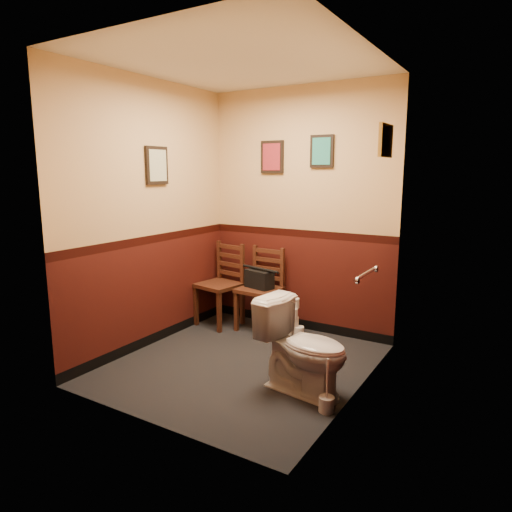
{
  "coord_description": "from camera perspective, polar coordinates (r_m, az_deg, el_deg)",
  "views": [
    {
      "loc": [
        2.2,
        -3.39,
        1.79
      ],
      "look_at": [
        0.0,
        0.25,
        1.0
      ],
      "focal_mm": 32.0,
      "sensor_mm": 36.0,
      "label": 1
    }
  ],
  "objects": [
    {
      "name": "floor",
      "position": [
        4.43,
        -1.72,
        -13.36
      ],
      "size": [
        2.2,
        2.4,
        0.0
      ],
      "primitive_type": "cube",
      "color": "black",
      "rests_on": "ground"
    },
    {
      "name": "ceiling",
      "position": [
        4.15,
        -1.94,
        23.18
      ],
      "size": [
        2.2,
        2.4,
        0.0
      ],
      "primitive_type": "cube",
      "rotation": [
        3.14,
        0.0,
        0.0
      ],
      "color": "silver",
      "rests_on": "ground"
    },
    {
      "name": "wall_back",
      "position": [
        5.11,
        5.54,
        5.54
      ],
      "size": [
        2.2,
        0.0,
        2.7
      ],
      "primitive_type": "cube",
      "rotation": [
        1.57,
        0.0,
        0.0
      ],
      "color": "#3B110C",
      "rests_on": "ground"
    },
    {
      "name": "wall_front",
      "position": [
        3.14,
        -13.82,
        2.12
      ],
      "size": [
        2.2,
        0.0,
        2.7
      ],
      "primitive_type": "cube",
      "rotation": [
        -1.57,
        0.0,
        0.0
      ],
      "color": "#3B110C",
      "rests_on": "ground"
    },
    {
      "name": "wall_left",
      "position": [
        4.76,
        -13.06,
        4.94
      ],
      "size": [
        0.0,
        2.4,
        2.7
      ],
      "primitive_type": "cube",
      "rotation": [
        1.57,
        0.0,
        1.57
      ],
      "color": "#3B110C",
      "rests_on": "ground"
    },
    {
      "name": "wall_right",
      "position": [
        3.6,
        13.08,
        3.2
      ],
      "size": [
        0.0,
        2.4,
        2.7
      ],
      "primitive_type": "cube",
      "rotation": [
        1.57,
        0.0,
        -1.57
      ],
      "color": "#3B110C",
      "rests_on": "ground"
    },
    {
      "name": "grab_bar",
      "position": [
        3.91,
        13.56,
        -2.21
      ],
      "size": [
        0.05,
        0.56,
        0.06
      ],
      "color": "silver",
      "rests_on": "wall_right"
    },
    {
      "name": "framed_print_back_a",
      "position": [
        5.24,
        2.03,
        12.27
      ],
      "size": [
        0.28,
        0.04,
        0.36
      ],
      "color": "black",
      "rests_on": "wall_back"
    },
    {
      "name": "framed_print_back_b",
      "position": [
        4.98,
        8.23,
        12.83
      ],
      "size": [
        0.26,
        0.04,
        0.34
      ],
      "color": "black",
      "rests_on": "wall_back"
    },
    {
      "name": "framed_print_left",
      "position": [
        4.79,
        -12.29,
        11.0
      ],
      "size": [
        0.04,
        0.3,
        0.38
      ],
      "color": "black",
      "rests_on": "wall_left"
    },
    {
      "name": "framed_print_right",
      "position": [
        4.16,
        15.88,
        13.71
      ],
      "size": [
        0.04,
        0.34,
        0.28
      ],
      "color": "olive",
      "rests_on": "wall_right"
    },
    {
      "name": "toilet",
      "position": [
        3.8,
        5.94,
        -11.38
      ],
      "size": [
        0.82,
        0.53,
        0.76
      ],
      "primitive_type": "imported",
      "rotation": [
        0.0,
        0.0,
        1.44
      ],
      "color": "white",
      "rests_on": "floor"
    },
    {
      "name": "toilet_brush",
      "position": [
        3.66,
        8.81,
        -17.71
      ],
      "size": [
        0.12,
        0.12,
        0.43
      ],
      "color": "silver",
      "rests_on": "floor"
    },
    {
      "name": "chair_left",
      "position": [
        5.39,
        -4.33,
        -3.54
      ],
      "size": [
        0.52,
        0.52,
        0.96
      ],
      "rotation": [
        0.0,
        0.0,
        -0.17
      ],
      "color": "#5A2B1B",
      "rests_on": "floor"
    },
    {
      "name": "chair_right",
      "position": [
        5.22,
        0.66,
        -4.12
      ],
      "size": [
        0.46,
        0.46,
        0.94
      ],
      "rotation": [
        0.0,
        0.0,
        -0.05
      ],
      "color": "#5A2B1B",
      "rests_on": "floor"
    },
    {
      "name": "handbag",
      "position": [
        5.16,
        0.41,
        -2.89
      ],
      "size": [
        0.36,
        0.24,
        0.24
      ],
      "rotation": [
        0.0,
        0.0,
        -0.24
      ],
      "color": "black",
      "rests_on": "chair_right"
    },
    {
      "name": "tp_stack",
      "position": [
        5.1,
        4.71,
        -7.93
      ],
      "size": [
        0.24,
        0.15,
        0.42
      ],
      "color": "silver",
      "rests_on": "floor"
    }
  ]
}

